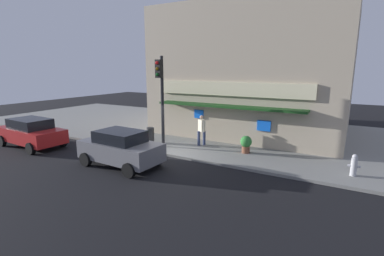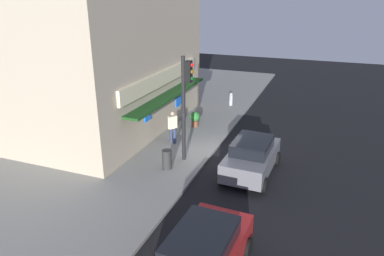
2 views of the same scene
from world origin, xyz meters
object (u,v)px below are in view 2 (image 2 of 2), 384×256
Objects in this scene: trash_can at (167,159)px; pedestrian at (173,126)px; potted_plant_by_doorway at (195,118)px; fire_hydrant at (231,99)px; traffic_light at (186,96)px; parked_car_grey at (252,157)px.

pedestrian is at bearing 18.89° from trash_can.
trash_can is at bearing -172.17° from potted_plant_by_doorway.
fire_hydrant is 10.58m from trash_can.
potted_plant_by_doorway is (2.74, -0.22, -0.45)m from pedestrian.
traffic_light is 5.49× the size of potted_plant_by_doorway.
potted_plant_by_doorway is at bearing 15.48° from traffic_light.
potted_plant_by_doorway is (5.65, 0.78, 0.06)m from trash_can.
trash_can is 3.83m from parked_car_grey.
traffic_light is 5.42× the size of fire_hydrant.
trash_can is at bearing 158.66° from traffic_light.
trash_can is 3.12m from pedestrian.
potted_plant_by_doorway is at bearing -4.59° from pedestrian.
fire_hydrant is at bearing 2.07° from traffic_light.
traffic_light reaches higher than pedestrian.
trash_can is 0.52× the size of pedestrian.
parked_car_grey reaches higher than fire_hydrant.
fire_hydrant is 0.53× the size of pedestrian.
fire_hydrant is 0.23× the size of parked_car_grey.
traffic_light is at bearing 88.94° from parked_car_grey.
traffic_light is 9.80m from fire_hydrant.
traffic_light is 3.19m from pedestrian.
fire_hydrant is at bearing -8.30° from pedestrian.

